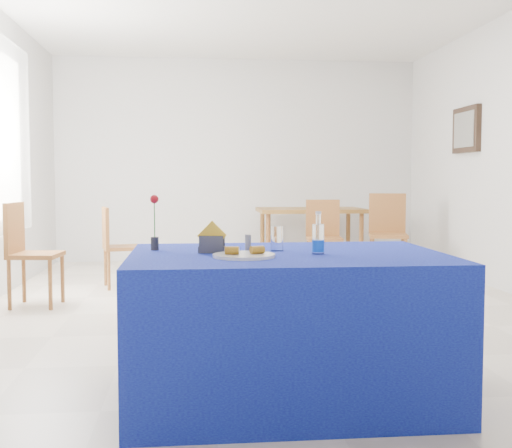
% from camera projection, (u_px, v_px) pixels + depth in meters
% --- Properties ---
extents(floor, '(7.00, 7.00, 0.00)m').
position_uv_depth(floor, '(268.00, 310.00, 5.57)').
color(floor, beige).
rests_on(floor, ground).
extents(room_shell, '(7.00, 7.00, 7.00)m').
position_uv_depth(room_shell, '(268.00, 107.00, 5.45)').
color(room_shell, silver).
rests_on(room_shell, ground).
extents(curtain, '(0.04, 1.75, 1.85)m').
position_uv_depth(curtain, '(4.00, 135.00, 6.01)').
color(curtain, white).
rests_on(curtain, room_shell).
extents(picture_frame, '(0.06, 0.64, 0.52)m').
position_uv_depth(picture_frame, '(466.00, 130.00, 7.29)').
color(picture_frame, black).
rests_on(picture_frame, room_shell).
extents(picture_art, '(0.02, 0.52, 0.40)m').
position_uv_depth(picture_art, '(464.00, 130.00, 7.29)').
color(picture_art, '#998C66').
rests_on(picture_art, room_shell).
extents(plate, '(0.31, 0.31, 0.01)m').
position_uv_depth(plate, '(244.00, 256.00, 3.11)').
color(plate, white).
rests_on(plate, blue_table).
extents(drinking_glass, '(0.07, 0.07, 0.13)m').
position_uv_depth(drinking_glass, '(277.00, 238.00, 3.38)').
color(drinking_glass, white).
rests_on(drinking_glass, blue_table).
extents(salt_shaker, '(0.03, 0.03, 0.08)m').
position_uv_depth(salt_shaker, '(248.00, 242.00, 3.40)').
color(salt_shaker, gray).
rests_on(salt_shaker, blue_table).
extents(pepper_shaker, '(0.03, 0.03, 0.08)m').
position_uv_depth(pepper_shaker, '(249.00, 243.00, 3.37)').
color(pepper_shaker, slate).
rests_on(pepper_shaker, blue_table).
extents(blue_table, '(1.60, 1.10, 0.76)m').
position_uv_depth(blue_table, '(287.00, 326.00, 3.31)').
color(blue_table, '#0E0F86').
rests_on(blue_table, floor).
extents(water_bottle, '(0.06, 0.06, 0.21)m').
position_uv_depth(water_bottle, '(318.00, 240.00, 3.25)').
color(water_bottle, white).
rests_on(water_bottle, blue_table).
extents(napkin_holder, '(0.15, 0.08, 0.17)m').
position_uv_depth(napkin_holder, '(212.00, 243.00, 3.28)').
color(napkin_holder, '#3B3B40').
rests_on(napkin_holder, blue_table).
extents(rose_vase, '(0.05, 0.05, 0.29)m').
position_uv_depth(rose_vase, '(155.00, 224.00, 3.41)').
color(rose_vase, '#28282D').
rests_on(rose_vase, blue_table).
extents(oak_table, '(1.38, 0.89, 0.76)m').
position_uv_depth(oak_table, '(310.00, 214.00, 8.47)').
color(oak_table, olive).
rests_on(oak_table, floor).
extents(chair_bg_left, '(0.44, 0.44, 0.90)m').
position_uv_depth(chair_bg_left, '(323.00, 232.00, 7.55)').
color(chair_bg_left, '#965E2B').
rests_on(chair_bg_left, floor).
extents(chair_bg_right, '(0.52, 0.52, 0.97)m').
position_uv_depth(chair_bg_right, '(388.00, 228.00, 7.59)').
color(chair_bg_right, '#965E2B').
rests_on(chair_bg_right, floor).
extents(chair_win_a, '(0.45, 0.45, 0.93)m').
position_uv_depth(chair_win_a, '(26.00, 246.00, 5.72)').
color(chair_win_a, '#965E2B').
rests_on(chair_win_a, floor).
extents(chair_win_b, '(0.46, 0.46, 0.85)m').
position_uv_depth(chair_win_b, '(115.00, 241.00, 6.71)').
color(chair_win_b, '#965E2B').
rests_on(chair_win_b, floor).
extents(banana_pieces, '(0.20, 0.07, 0.04)m').
position_uv_depth(banana_pieces, '(245.00, 250.00, 3.11)').
color(banana_pieces, gold).
rests_on(banana_pieces, plate).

